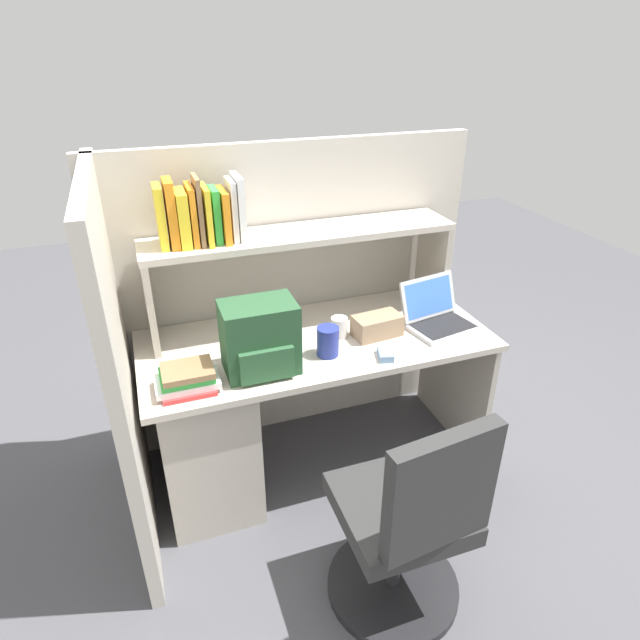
{
  "coord_description": "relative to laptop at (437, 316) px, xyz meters",
  "views": [
    {
      "loc": [
        -0.7,
        -2.04,
        1.97
      ],
      "look_at": [
        0.0,
        -0.05,
        0.85
      ],
      "focal_mm": 30.39,
      "sensor_mm": 36.0,
      "label": 1
    }
  ],
  "objects": [
    {
      "name": "paper_cup",
      "position": [
        -0.48,
        0.05,
        -0.0
      ],
      "size": [
        0.08,
        0.08,
        0.1
      ],
      "primitive_type": "cylinder",
      "color": "white",
      "rests_on": "desk"
    },
    {
      "name": "cubicle_partition_rear",
      "position": [
        -0.58,
        0.45,
        -0.01
      ],
      "size": [
        1.84,
        0.05,
        1.55
      ],
      "primitive_type": "cube",
      "color": "#BCB5A8",
      "rests_on": "ground_plane"
    },
    {
      "name": "ground_plane",
      "position": [
        -0.58,
        0.07,
        -0.78
      ],
      "size": [
        8.0,
        8.0,
        0.0
      ],
      "primitive_type": "plane",
      "color": "#4C4C51"
    },
    {
      "name": "backpack",
      "position": [
        -0.88,
        -0.1,
        0.1
      ],
      "size": [
        0.3,
        0.23,
        0.3
      ],
      "color": "#264C2D",
      "rests_on": "desk"
    },
    {
      "name": "desk",
      "position": [
        -0.97,
        0.07,
        -0.38
      ],
      "size": [
        1.6,
        0.7,
        0.73
      ],
      "color": "beige",
      "rests_on": "ground_plane"
    },
    {
      "name": "desk_book_stack",
      "position": [
        -1.19,
        -0.13,
        -0.0
      ],
      "size": [
        0.25,
        0.19,
        0.1
      ],
      "color": "red",
      "rests_on": "desk"
    },
    {
      "name": "reference_books_on_shelf",
      "position": [
        -1.03,
        0.27,
        0.53
      ],
      "size": [
        0.36,
        0.19,
        0.28
      ],
      "color": "yellow",
      "rests_on": "overhead_hutch"
    },
    {
      "name": "laptop",
      "position": [
        0.0,
        0.0,
        0.0
      ],
      "size": [
        0.35,
        0.32,
        0.22
      ],
      "color": "#B7BABF",
      "rests_on": "desk"
    },
    {
      "name": "computer_mouse",
      "position": [
        -0.36,
        -0.18,
        -0.03
      ],
      "size": [
        0.09,
        0.12,
        0.03
      ],
      "primitive_type": "cube",
      "rotation": [
        0.0,
        0.0,
        -0.28
      ],
      "color": "#7299C6",
      "rests_on": "desk"
    },
    {
      "name": "snack_canister",
      "position": [
        -0.58,
        -0.08,
        0.02
      ],
      "size": [
        0.1,
        0.1,
        0.13
      ],
      "primitive_type": "cylinder",
      "color": "navy",
      "rests_on": "desk"
    },
    {
      "name": "cubicle_partition_left",
      "position": [
        -1.43,
        0.02,
        -0.01
      ],
      "size": [
        0.05,
        1.06,
        1.55
      ],
      "primitive_type": "cube",
      "color": "#BCB5A8",
      "rests_on": "ground_plane"
    },
    {
      "name": "tissue_box",
      "position": [
        -0.31,
        0.01,
        -0.0
      ],
      "size": [
        0.23,
        0.14,
        0.1
      ],
      "primitive_type": "cube",
      "rotation": [
        0.0,
        0.0,
        0.1
      ],
      "color": "#9E7F60",
      "rests_on": "desk"
    },
    {
      "name": "office_chair",
      "position": [
        -0.54,
        -0.79,
        -0.39
      ],
      "size": [
        0.52,
        0.52,
        0.93
      ],
      "rotation": [
        0.0,
        0.0,
        3.26
      ],
      "color": "black",
      "rests_on": "ground_plane"
    },
    {
      "name": "overhead_hutch",
      "position": [
        -0.58,
        0.27,
        0.3
      ],
      "size": [
        1.44,
        0.28,
        0.45
      ],
      "color": "#B3A99C",
      "rests_on": "desk"
    }
  ]
}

